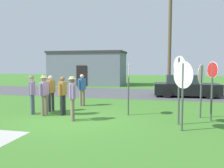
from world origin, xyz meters
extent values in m
plane|color=#3D7528|center=(0.00, 0.00, 0.00)|extent=(80.00, 80.00, 0.00)
cube|color=#4C4C51|center=(0.00, 9.27, 0.00)|extent=(60.00, 6.40, 0.01)
cube|color=slate|center=(-4.70, 15.71, 1.70)|extent=(7.87, 3.77, 3.40)
cube|color=#383333|center=(-4.70, 15.71, 3.50)|extent=(8.07, 3.97, 0.20)
cube|color=black|center=(-4.70, 13.80, 1.05)|extent=(1.10, 0.08, 2.10)
cylinder|color=brown|center=(3.81, 8.90, 4.29)|extent=(0.24, 0.24, 8.59)
cube|color=black|center=(4.98, 8.17, 0.53)|extent=(4.38, 2.00, 0.76)
cube|color=#2D333D|center=(4.73, 8.16, 1.21)|extent=(2.31, 1.63, 0.60)
cylinder|color=black|center=(6.26, 9.13, 0.32)|extent=(0.65, 0.25, 0.64)
cylinder|color=black|center=(6.35, 7.34, 0.32)|extent=(0.65, 0.25, 0.64)
cylinder|color=black|center=(3.60, 9.01, 0.32)|extent=(0.65, 0.25, 0.64)
cylinder|color=black|center=(3.69, 7.21, 0.32)|extent=(0.65, 0.25, 0.64)
cylinder|color=#474C4C|center=(1.99, 1.50, 1.09)|extent=(0.08, 0.08, 2.19)
cylinder|color=white|center=(1.99, 1.50, 1.93)|extent=(0.14, 0.62, 0.63)
cylinder|color=red|center=(2.00, 1.50, 1.93)|extent=(0.13, 0.58, 0.58)
cylinder|color=#474C4C|center=(5.32, 1.22, 1.13)|extent=(0.09, 0.09, 2.26)
cylinder|color=white|center=(5.32, 1.22, 2.00)|extent=(0.30, 0.57, 0.64)
cylinder|color=red|center=(5.31, 1.22, 2.00)|extent=(0.28, 0.53, 0.59)
cylinder|color=#474C4C|center=(4.03, 0.33, 1.23)|extent=(0.13, 0.12, 2.46)
cylinder|color=white|center=(4.03, 0.33, 2.17)|extent=(0.40, 0.59, 0.69)
cylinder|color=red|center=(4.04, 0.33, 2.17)|extent=(0.37, 0.55, 0.64)
cylinder|color=#474C4C|center=(4.98, 1.66, 1.07)|extent=(0.09, 0.09, 2.15)
cylinder|color=white|center=(4.98, 1.66, 1.80)|extent=(0.38, 0.75, 0.83)
cylinder|color=red|center=(4.98, 1.67, 1.80)|extent=(0.36, 0.70, 0.77)
cylinder|color=#474C4C|center=(4.11, -0.48, 1.12)|extent=(0.10, 0.10, 2.24)
cylinder|color=white|center=(4.11, -0.48, 1.87)|extent=(0.57, 0.71, 0.90)
cylinder|color=red|center=(4.11, -0.47, 1.87)|extent=(0.53, 0.66, 0.84)
cylinder|color=#2D2D33|center=(-0.78, 0.99, 0.44)|extent=(0.14, 0.14, 0.88)
cylinder|color=#2D2D33|center=(-0.80, 0.77, 0.44)|extent=(0.14, 0.14, 0.88)
cube|color=#B27533|center=(-0.79, 0.88, 1.17)|extent=(0.25, 0.38, 0.58)
cylinder|color=#B27533|center=(-0.77, 1.12, 1.15)|extent=(0.09, 0.09, 0.52)
cylinder|color=#B27533|center=(-0.81, 0.64, 1.15)|extent=(0.09, 0.09, 0.52)
sphere|color=brown|center=(-0.79, 0.88, 1.58)|extent=(0.21, 0.21, 0.21)
cylinder|color=#7A6B56|center=(-0.72, 3.34, 0.44)|extent=(0.14, 0.14, 0.88)
cylinder|color=#7A6B56|center=(-0.81, 3.13, 0.44)|extent=(0.14, 0.14, 0.88)
cube|color=#3860B7|center=(-0.76, 3.23, 1.17)|extent=(0.34, 0.42, 0.58)
cylinder|color=#3860B7|center=(-0.67, 3.45, 1.15)|extent=(0.09, 0.09, 0.52)
cylinder|color=#3860B7|center=(-0.86, 3.01, 1.15)|extent=(0.09, 0.09, 0.52)
sphere|color=beige|center=(-0.76, 3.23, 1.58)|extent=(0.21, 0.21, 0.21)
cube|color=#232328|center=(-0.92, 3.30, 1.19)|extent=(0.23, 0.29, 0.40)
cylinder|color=#2D2D33|center=(-1.65, 1.62, 0.44)|extent=(0.14, 0.14, 0.88)
cylinder|color=#2D2D33|center=(-1.71, 1.41, 0.44)|extent=(0.14, 0.14, 0.88)
cube|color=#B27533|center=(-1.68, 1.51, 1.17)|extent=(0.32, 0.41, 0.58)
cylinder|color=#B27533|center=(-1.61, 1.74, 1.15)|extent=(0.09, 0.09, 0.52)
cylinder|color=#B27533|center=(-1.75, 1.28, 1.15)|extent=(0.09, 0.09, 0.52)
sphere|color=beige|center=(-1.68, 1.51, 1.58)|extent=(0.21, 0.21, 0.21)
cylinder|color=#7A6B56|center=(-0.05, 0.13, 0.44)|extent=(0.14, 0.14, 0.88)
cylinder|color=#7A6B56|center=(0.06, -0.06, 0.44)|extent=(0.14, 0.14, 0.88)
cube|color=#9E7AB2|center=(0.01, 0.03, 1.17)|extent=(0.37, 0.42, 0.58)
cylinder|color=#9E7AB2|center=(-0.11, 0.24, 1.15)|extent=(0.09, 0.09, 0.52)
cylinder|color=#9E7AB2|center=(0.12, -0.18, 1.15)|extent=(0.09, 0.09, 0.52)
sphere|color=brown|center=(0.01, 0.03, 1.58)|extent=(0.21, 0.21, 0.21)
cylinder|color=beige|center=(0.01, 0.03, 1.64)|extent=(0.32, 0.32, 0.02)
cylinder|color=beige|center=(0.01, 0.03, 1.69)|extent=(0.19, 0.19, 0.09)
cylinder|color=#4C5670|center=(-2.24, 0.87, 0.44)|extent=(0.14, 0.14, 0.88)
cylinder|color=#4C5670|center=(-2.15, 0.67, 0.44)|extent=(0.14, 0.14, 0.88)
cube|color=#9E7AB2|center=(-2.20, 0.77, 1.17)|extent=(0.34, 0.42, 0.58)
cylinder|color=#9E7AB2|center=(-2.29, 0.99, 1.15)|extent=(0.09, 0.09, 0.52)
cylinder|color=#9E7AB2|center=(-2.10, 0.55, 1.15)|extent=(0.09, 0.09, 0.52)
sphere|color=tan|center=(-2.20, 0.77, 1.58)|extent=(0.21, 0.21, 0.21)
cylinder|color=gray|center=(-2.20, 0.77, 1.64)|extent=(0.32, 0.31, 0.02)
cylinder|color=gray|center=(-2.20, 0.77, 1.69)|extent=(0.19, 0.19, 0.09)
cylinder|color=#7A6B56|center=(-1.49, 0.72, 0.44)|extent=(0.14, 0.14, 0.88)
cylinder|color=#7A6B56|center=(-1.54, 0.50, 0.44)|extent=(0.14, 0.14, 0.88)
cube|color=#9E7AB2|center=(-1.52, 0.61, 1.17)|extent=(0.29, 0.40, 0.58)
cylinder|color=#9E7AB2|center=(-1.47, 0.84, 1.15)|extent=(0.09, 0.09, 0.52)
cylinder|color=#9E7AB2|center=(-1.57, 0.38, 1.15)|extent=(0.09, 0.09, 0.52)
sphere|color=#9E7051|center=(-1.52, 0.61, 1.58)|extent=(0.21, 0.21, 0.21)
cylinder|color=beige|center=(-1.52, 0.61, 1.64)|extent=(0.31, 0.31, 0.02)
cylinder|color=beige|center=(-1.52, 0.61, 1.69)|extent=(0.19, 0.19, 0.09)
camera|label=1|loc=(3.53, -8.39, 2.20)|focal=37.23mm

